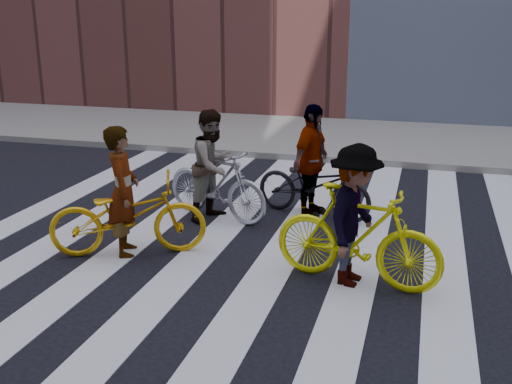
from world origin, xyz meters
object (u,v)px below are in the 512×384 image
at_px(bike_yellow_left, 128,216).
at_px(rider_left, 123,191).
at_px(bike_silver_mid, 216,184).
at_px(rider_mid, 213,165).
at_px(bike_dark_rear, 314,185).
at_px(rider_rear, 311,161).
at_px(bike_yellow_right, 357,236).
at_px(rider_right, 354,216).

distance_m(bike_yellow_left, rider_left, 0.35).
bearing_deg(bike_silver_mid, rider_left, 177.43).
relative_size(rider_left, rider_mid, 1.01).
distance_m(bike_dark_rear, rider_rear, 0.40).
bearing_deg(rider_rear, bike_yellow_left, 152.55).
bearing_deg(bike_dark_rear, bike_yellow_left, 151.88).
height_order(bike_silver_mid, rider_mid, rider_mid).
height_order(bike_yellow_right, rider_rear, rider_rear).
height_order(bike_yellow_left, bike_dark_rear, bike_yellow_left).
relative_size(bike_silver_mid, rider_left, 1.09).
distance_m(bike_yellow_right, rider_mid, 3.14).
bearing_deg(rider_mid, bike_yellow_right, -106.09).
relative_size(bike_yellow_left, rider_mid, 1.19).
bearing_deg(bike_dark_rear, rider_left, 151.22).
bearing_deg(bike_silver_mid, rider_rear, -48.57).
height_order(rider_left, rider_mid, rider_left).
bearing_deg(bike_silver_mid, bike_yellow_left, 178.85).
distance_m(rider_left, rider_mid, 1.87).
height_order(bike_yellow_right, rider_right, rider_right).
height_order(bike_silver_mid, rider_rear, rider_rear).
relative_size(rider_mid, rider_right, 1.01).
xyz_separation_m(rider_left, rider_right, (3.15, -0.09, -0.02)).
bearing_deg(bike_silver_mid, rider_right, -107.19).
relative_size(bike_silver_mid, bike_yellow_right, 0.94).
height_order(bike_silver_mid, rider_left, rider_left).
bearing_deg(bike_yellow_right, rider_left, 98.27).
xyz_separation_m(rider_right, rider_rear, (-1.00, 2.40, 0.04)).
relative_size(bike_dark_rear, rider_rear, 1.09).
height_order(bike_yellow_right, bike_dark_rear, bike_yellow_right).
xyz_separation_m(bike_yellow_left, rider_right, (3.10, -0.09, 0.32)).
bearing_deg(bike_yellow_right, bike_dark_rear, 32.48).
bearing_deg(rider_left, rider_right, -115.50).
distance_m(bike_silver_mid, bike_yellow_right, 3.09).
bearing_deg(bike_dark_rear, rider_rear, 104.81).
distance_m(bike_yellow_right, bike_dark_rear, 2.60).
height_order(rider_right, rider_rear, rider_rear).
bearing_deg(rider_left, rider_mid, -44.82).
distance_m(bike_dark_rear, rider_right, 2.61).
distance_m(bike_silver_mid, bike_dark_rear, 1.59).
distance_m(bike_silver_mid, rider_rear, 1.58).
xyz_separation_m(rider_mid, rider_rear, (1.48, 0.57, 0.03)).
distance_m(bike_silver_mid, rider_right, 3.06).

